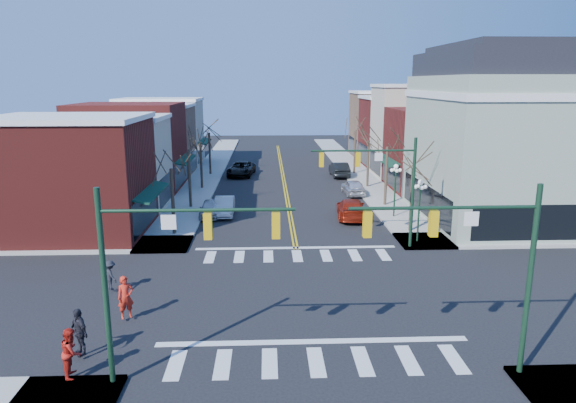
{
  "coord_description": "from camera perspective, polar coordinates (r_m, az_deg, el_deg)",
  "views": [
    {
      "loc": [
        -1.83,
        -24.01,
        10.56
      ],
      "look_at": [
        -0.46,
        9.13,
        2.8
      ],
      "focal_mm": 32.0,
      "sensor_mm": 36.0,
      "label": 1
    }
  ],
  "objects": [
    {
      "name": "sidewalk_right",
      "position": [
        46.47,
        10.85,
        -0.12
      ],
      "size": [
        3.5,
        70.0,
        0.15
      ],
      "primitive_type": "cube",
      "color": "#9E9B93",
      "rests_on": "ground"
    },
    {
      "name": "bldg_left_stucco_b",
      "position": [
        69.19,
        -13.88,
        7.43
      ],
      "size": [
        10.0,
        8.0,
        8.2
      ],
      "primitive_type": "cube",
      "color": "#BEB49D",
      "rests_on": "ground"
    },
    {
      "name": "pedestrian_red_a",
      "position": [
        24.5,
        -17.6,
        -10.1
      ],
      "size": [
        0.86,
        0.77,
        1.97
      ],
      "primitive_type": "imported",
      "rotation": [
        0.0,
        0.0,
        0.52
      ],
      "color": "red",
      "rests_on": "sidewalk_left"
    },
    {
      "name": "pedestrian_red_b",
      "position": [
        20.75,
        -22.93,
        -15.15
      ],
      "size": [
        0.85,
        1.01,
        1.85
      ],
      "primitive_type": "imported",
      "rotation": [
        0.0,
        0.0,
        1.75
      ],
      "color": "#B31B13",
      "rests_on": "sidewalk_left"
    },
    {
      "name": "tree_right_c",
      "position": [
        52.66,
        8.88,
        4.11
      ],
      "size": [
        0.24,
        0.24,
        4.83
      ],
      "primitive_type": "cylinder",
      "color": "#382B21",
      "rests_on": "ground"
    },
    {
      "name": "bldg_left_brick_a",
      "position": [
        38.84,
        -22.96,
        2.39
      ],
      "size": [
        10.0,
        8.5,
        8.0
      ],
      "primitive_type": "cube",
      "color": "maroon",
      "rests_on": "ground"
    },
    {
      "name": "tree_right_d",
      "position": [
        60.44,
        7.42,
        5.37
      ],
      "size": [
        0.24,
        0.24,
        4.97
      ],
      "primitive_type": "cylinder",
      "color": "#382B21",
      "rests_on": "ground"
    },
    {
      "name": "tree_left_c",
      "position": [
        52.1,
        -9.61,
        3.83
      ],
      "size": [
        0.24,
        0.24,
        4.55
      ],
      "primitive_type": "cylinder",
      "color": "#382B21",
      "rests_on": "ground"
    },
    {
      "name": "bldg_left_tan",
      "position": [
        61.67,
        -15.27,
        6.5
      ],
      "size": [
        10.0,
        7.5,
        7.8
      ],
      "primitive_type": "cube",
      "color": "#8E684E",
      "rests_on": "ground"
    },
    {
      "name": "traffic_mast_far_right",
      "position": [
        32.79,
        10.67,
        2.66
      ],
      "size": [
        6.6,
        0.28,
        7.2
      ],
      "color": "#14331E",
      "rests_on": "ground"
    },
    {
      "name": "tree_right_a",
      "position": [
        37.4,
        13.56,
        0.05
      ],
      "size": [
        0.24,
        0.24,
        4.62
      ],
      "primitive_type": "cylinder",
      "color": "#382B21",
      "rests_on": "ground"
    },
    {
      "name": "tree_left_d",
      "position": [
        59.93,
        -8.68,
        5.23
      ],
      "size": [
        0.24,
        0.24,
        4.9
      ],
      "primitive_type": "cylinder",
      "color": "#382B21",
      "rests_on": "ground"
    },
    {
      "name": "pedestrian_dark_a",
      "position": [
        22.07,
        -22.2,
        -13.23
      ],
      "size": [
        1.14,
        1.11,
        1.92
      ],
      "primitive_type": "imported",
      "rotation": [
        0.0,
        0.0,
        -0.76
      ],
      "color": "black",
      "rests_on": "sidewalk_left"
    },
    {
      "name": "ground",
      "position": [
        26.3,
        1.85,
        -10.52
      ],
      "size": [
        160.0,
        160.0,
        0.0
      ],
      "primitive_type": "plane",
      "color": "black",
      "rests_on": "ground"
    },
    {
      "name": "car_left_far",
      "position": [
        59.34,
        -5.22,
        3.64
      ],
      "size": [
        3.35,
        6.04,
        1.6
      ],
      "primitive_type": "imported",
      "rotation": [
        0.0,
        0.0,
        -0.12
      ],
      "color": "black",
      "rests_on": "ground"
    },
    {
      "name": "bldg_left_stucco_a",
      "position": [
        46.11,
        -19.64,
        3.91
      ],
      "size": [
        10.0,
        7.0,
        7.5
      ],
      "primitive_type": "cube",
      "color": "#BEB49D",
      "rests_on": "ground"
    },
    {
      "name": "car_right_mid",
      "position": [
        49.37,
        7.27,
        1.59
      ],
      "size": [
        1.99,
        4.45,
        1.49
      ],
      "primitive_type": "imported",
      "rotation": [
        0.0,
        0.0,
        3.2
      ],
      "color": "silver",
      "rests_on": "ground"
    },
    {
      "name": "lamppost_midblock",
      "position": [
        40.99,
        11.84,
        2.2
      ],
      "size": [
        0.36,
        0.36,
        4.33
      ],
      "color": "#14331E",
      "rests_on": "ground"
    },
    {
      "name": "bldg_right_brick_a",
      "position": [
        53.1,
        16.77,
        5.51
      ],
      "size": [
        10.0,
        8.5,
        8.0
      ],
      "primitive_type": "cube",
      "color": "maroon",
      "rests_on": "ground"
    },
    {
      "name": "tree_right_b",
      "position": [
        44.93,
        10.84,
        2.71
      ],
      "size": [
        0.24,
        0.24,
        5.18
      ],
      "primitive_type": "cylinder",
      "color": "#382B21",
      "rests_on": "ground"
    },
    {
      "name": "traffic_mast_near_left",
      "position": [
        18.0,
        -14.24,
        -6.22
      ],
      "size": [
        6.6,
        0.28,
        7.2
      ],
      "color": "#14331E",
      "rests_on": "ground"
    },
    {
      "name": "bldg_right_brick_b",
      "position": [
        67.58,
        12.6,
        7.49
      ],
      "size": [
        10.0,
        8.0,
        8.5
      ],
      "primitive_type": "cube",
      "color": "maroon",
      "rests_on": "ground"
    },
    {
      "name": "lamppost_corner",
      "position": [
        34.86,
        14.41,
        0.16
      ],
      "size": [
        0.36,
        0.36,
        4.33
      ],
      "color": "#14331E",
      "rests_on": "ground"
    },
    {
      "name": "car_right_far",
      "position": [
        58.81,
        5.71,
        3.57
      ],
      "size": [
        1.89,
        5.06,
        1.65
      ],
      "primitive_type": "imported",
      "rotation": [
        0.0,
        0.0,
        3.17
      ],
      "color": "black",
      "rests_on": "ground"
    },
    {
      "name": "sidewalk_left",
      "position": [
        45.77,
        -11.01,
        -0.33
      ],
      "size": [
        3.5,
        70.0,
        0.15
      ],
      "primitive_type": "cube",
      "color": "#9E9B93",
      "rests_on": "ground"
    },
    {
      "name": "traffic_mast_near_right",
      "position": [
        19.1,
        20.58,
        -5.55
      ],
      "size": [
        6.6,
        0.28,
        7.2
      ],
      "color": "#14331E",
      "rests_on": "ground"
    },
    {
      "name": "tree_left_b",
      "position": [
        44.25,
        -10.88,
        2.46
      ],
      "size": [
        0.24,
        0.24,
        5.04
      ],
      "primitive_type": "cylinder",
      "color": "#382B21",
      "rests_on": "ground"
    },
    {
      "name": "car_left_near",
      "position": [
        41.56,
        -8.62,
        -0.76
      ],
      "size": [
        1.58,
        3.92,
        1.33
      ],
      "primitive_type": "imported",
      "rotation": [
        0.0,
        0.0,
        -0.0
      ],
      "color": "#A5A5A9",
      "rests_on": "ground"
    },
    {
      "name": "car_right_near",
      "position": [
        40.91,
        7.02,
        -0.78
      ],
      "size": [
        2.65,
        5.48,
        1.54
      ],
      "primitive_type": "imported",
      "rotation": [
        0.0,
        0.0,
        3.05
      ],
      "color": "maroon",
      "rests_on": "ground"
    },
    {
      "name": "bldg_left_brick_b",
      "position": [
        53.67,
        -17.21,
        5.83
      ],
      "size": [
        10.0,
        9.0,
        8.5
      ],
      "primitive_type": "cube",
      "color": "maroon",
      "rests_on": "ground"
    },
    {
      "name": "bldg_right_stucco",
      "position": [
        60.32,
        14.46,
        7.46
      ],
      "size": [
        10.0,
        7.0,
        10.0
      ],
      "primitive_type": "cube",
      "color": "#BEB49D",
      "rests_on": "ground"
    },
    {
      "name": "tree_left_a",
      "position": [
        36.55,
        -12.67,
        -0.09
      ],
      "size": [
        0.24,
        0.24,
        4.76
      ],
      "primitive_type": "cylinder",
      "color": "#382B21",
      "rests_on": "ground"
    },
    {
      "name": "victorian_corner",
      "position": [
        42.83,
        23.15,
        6.89
      ],
      "size": [
        12.25,
        14.25,
        13.3
      ],
      "color": "#95A28C",
      "rests_on": "ground"
    },
    {
      "name": "car_left_mid",
      "position": [
        41.88,
        -7.09,
        -0.53
      ],
      "size": [
        1.57,
        4.38,
        1.44
      ],
      "primitive_type": "imported",
      "rotation": [
        0.0,
        0.0,
        0.01
      ],
      "color": "silver",
      "rests_on": "ground"
    },
    {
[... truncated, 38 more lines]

